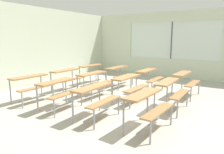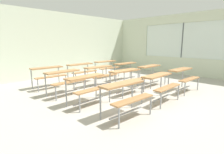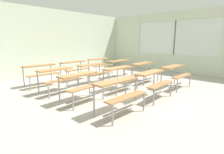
% 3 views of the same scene
% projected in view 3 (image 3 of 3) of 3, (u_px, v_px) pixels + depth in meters
% --- Properties ---
extents(ground, '(10.00, 9.00, 0.05)m').
position_uv_depth(ground, '(117.00, 95.00, 5.26)').
color(ground, '#ADA89E').
extents(wall_back, '(10.00, 0.12, 3.00)m').
position_uv_depth(wall_back, '(43.00, 42.00, 7.93)').
color(wall_back, beige).
rests_on(wall_back, ground).
extents(wall_right, '(0.12, 9.00, 3.00)m').
position_uv_depth(wall_right, '(187.00, 43.00, 8.46)').
color(wall_right, beige).
rests_on(wall_right, ground).
extents(desk_bench_r0c0, '(1.13, 0.64, 0.74)m').
position_uv_depth(desk_bench_r0c0, '(119.00, 89.00, 3.75)').
color(desk_bench_r0c0, '#A87547').
rests_on(desk_bench_r0c0, ground).
extents(desk_bench_r0c1, '(1.11, 0.61, 0.74)m').
position_uv_depth(desk_bench_r0c1, '(153.00, 79.00, 4.77)').
color(desk_bench_r0c1, '#A87547').
rests_on(desk_bench_r0c1, ground).
extents(desk_bench_r0c2, '(1.12, 0.63, 0.74)m').
position_uv_depth(desk_bench_r0c2, '(176.00, 71.00, 5.84)').
color(desk_bench_r0c2, '#A87547').
rests_on(desk_bench_r0c2, ground).
extents(desk_bench_r1c0, '(1.12, 0.63, 0.74)m').
position_uv_depth(desk_bench_r1c0, '(81.00, 81.00, 4.49)').
color(desk_bench_r1c0, '#A87547').
rests_on(desk_bench_r1c0, ground).
extents(desk_bench_r1c1, '(1.12, 0.63, 0.74)m').
position_uv_depth(desk_bench_r1c1, '(120.00, 73.00, 5.53)').
color(desk_bench_r1c1, '#A87547').
rests_on(desk_bench_r1c1, ground).
extents(desk_bench_r1c2, '(1.10, 0.59, 0.74)m').
position_uv_depth(desk_bench_r1c2, '(145.00, 68.00, 6.61)').
color(desk_bench_r1c2, '#A87547').
rests_on(desk_bench_r1c2, ground).
extents(desk_bench_r2c0, '(1.13, 0.64, 0.74)m').
position_uv_depth(desk_bench_r2c0, '(58.00, 75.00, 5.27)').
color(desk_bench_r2c0, '#A87547').
rests_on(desk_bench_r2c0, ground).
extents(desk_bench_r2c1, '(1.12, 0.62, 0.74)m').
position_uv_depth(desk_bench_r2c1, '(94.00, 69.00, 6.31)').
color(desk_bench_r2c1, '#A87547').
rests_on(desk_bench_r2c1, ground).
extents(desk_bench_r2c2, '(1.12, 0.62, 0.74)m').
position_uv_depth(desk_bench_r2c2, '(120.00, 65.00, 7.44)').
color(desk_bench_r2c2, '#A87547').
rests_on(desk_bench_r2c2, ground).
extents(desk_bench_r3c0, '(1.12, 0.63, 0.74)m').
position_uv_depth(desk_bench_r3c0, '(41.00, 70.00, 6.06)').
color(desk_bench_r3c0, '#A87547').
rests_on(desk_bench_r3c0, ground).
extents(desk_bench_r3c1, '(1.10, 0.59, 0.74)m').
position_uv_depth(desk_bench_r3c1, '(75.00, 66.00, 7.08)').
color(desk_bench_r3c1, '#A87547').
rests_on(desk_bench_r3c1, ground).
extents(desk_bench_r3c2, '(1.12, 0.63, 0.74)m').
position_uv_depth(desk_bench_r3c2, '(100.00, 62.00, 8.19)').
color(desk_bench_r3c2, '#A87547').
rests_on(desk_bench_r3c2, ground).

